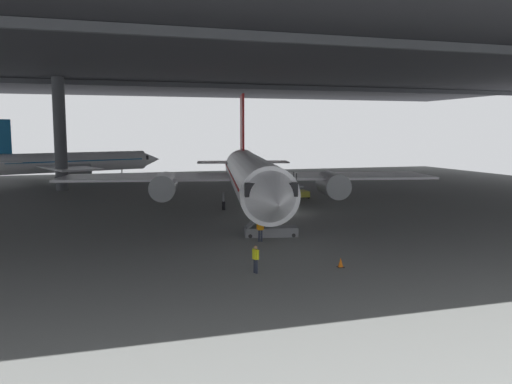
# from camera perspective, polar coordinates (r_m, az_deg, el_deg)

# --- Properties ---
(ground_plane) EXTENTS (110.00, 110.00, 0.00)m
(ground_plane) POSITION_cam_1_polar(r_m,az_deg,el_deg) (51.06, 2.46, -2.32)
(ground_plane) COLOR slate
(hangar_structure) EXTENTS (121.00, 99.00, 16.35)m
(hangar_structure) POSITION_cam_1_polar(r_m,az_deg,el_deg) (64.03, -1.72, 13.63)
(hangar_structure) COLOR #4C4F54
(hangar_structure) RESTS_ON ground_plane
(airplane_main) EXTENTS (39.11, 39.92, 12.41)m
(airplane_main) POSITION_cam_1_polar(r_m,az_deg,el_deg) (50.37, -0.52, 1.72)
(airplane_main) COLOR white
(airplane_main) RESTS_ON ground_plane
(boarding_stairs) EXTENTS (4.59, 2.29, 4.86)m
(boarding_stairs) POSITION_cam_1_polar(r_m,az_deg,el_deg) (39.89, 1.74, -3.77)
(boarding_stairs) COLOR slate
(boarding_stairs) RESTS_ON ground_plane
(crew_worker_near_nose) EXTENTS (0.32, 0.53, 1.60)m
(crew_worker_near_nose) POSITION_cam_1_polar(r_m,az_deg,el_deg) (29.53, -0.04, -7.19)
(crew_worker_near_nose) COLOR #232838
(crew_worker_near_nose) RESTS_ON ground_plane
(crew_worker_by_stairs) EXTENTS (0.52, 0.33, 1.69)m
(crew_worker_by_stairs) POSITION_cam_1_polar(r_m,az_deg,el_deg) (37.76, 0.47, -4.02)
(crew_worker_by_stairs) COLOR #232838
(crew_worker_by_stairs) RESTS_ON ground_plane
(airplane_distant) EXTENTS (29.07, 28.92, 9.71)m
(airplane_distant) POSITION_cam_1_polar(r_m,az_deg,el_deg) (86.79, -19.58, 3.10)
(airplane_distant) COLOR white
(airplane_distant) RESTS_ON ground_plane
(traffic_cone_orange) EXTENTS (0.36, 0.36, 0.60)m
(traffic_cone_orange) POSITION_cam_1_polar(r_m,az_deg,el_deg) (31.28, 9.28, -7.65)
(traffic_cone_orange) COLOR black
(traffic_cone_orange) RESTS_ON ground_plane
(baggage_tug) EXTENTS (1.31, 2.22, 0.90)m
(baggage_tug) POSITION_cam_1_polar(r_m,az_deg,el_deg) (62.55, 5.07, -0.18)
(baggage_tug) COLOR yellow
(baggage_tug) RESTS_ON ground_plane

